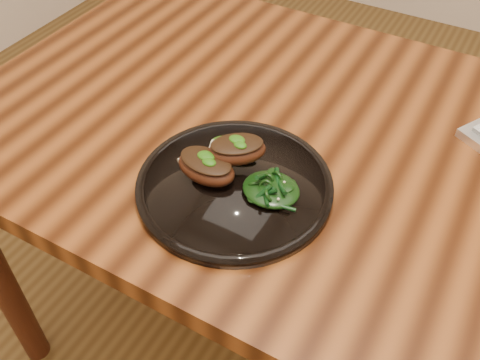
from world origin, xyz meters
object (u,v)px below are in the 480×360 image
Objects in this scene: desk at (392,201)px; greens_heap at (271,187)px; lamb_chop_front at (206,166)px; plate at (235,185)px.

desk is 18.13× the size of greens_heap.
greens_heap is at bearing -130.73° from desk.
lamb_chop_front is 1.21× the size of greens_heap.
lamb_chop_front reaches higher than greens_heap.
desk is 0.34m from lamb_chop_front.
plate is 3.45× the size of greens_heap.
plate is 0.06m from greens_heap.
plate is 0.05m from lamb_chop_front.
desk is at bearing 36.94° from lamb_chop_front.
greens_heap reaches higher than plate.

